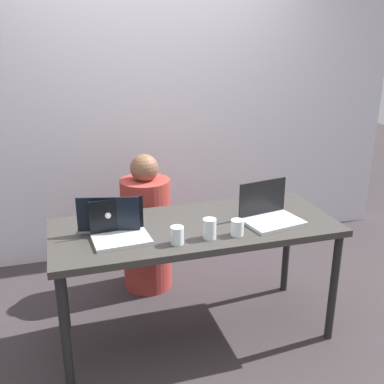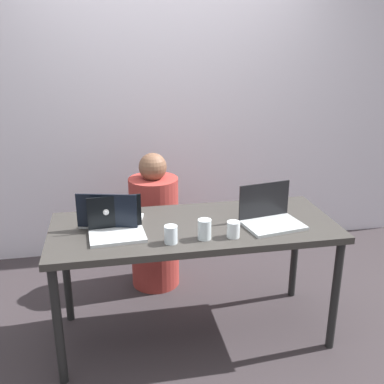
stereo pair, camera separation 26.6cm
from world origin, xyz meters
name	(u,v)px [view 2 (the right image)]	position (x,y,z in m)	size (l,w,h in m)	color
ground_plane	(194,332)	(0.00, 0.00, 0.00)	(12.00, 12.00, 0.00)	#332C2F
back_wall	(163,99)	(0.00, 1.33, 1.31)	(4.50, 0.10, 2.62)	silver
desk	(194,235)	(0.00, 0.00, 0.68)	(1.68, 0.69, 0.75)	#34312D
person_at_center	(155,228)	(-0.17, 0.67, 0.46)	(0.44, 0.44, 1.03)	#9B312C
laptop_front_left	(116,227)	(-0.45, -0.06, 0.80)	(0.32, 0.25, 0.21)	silver
laptop_front_right	(270,216)	(0.44, -0.08, 0.80)	(0.37, 0.30, 0.23)	#ADB4B6
laptop_back_left	(110,217)	(-0.49, 0.09, 0.80)	(0.39, 0.30, 0.22)	silver
water_glass_center	(205,231)	(0.02, -0.20, 0.80)	(0.07, 0.07, 0.11)	silver
water_glass_right	(233,230)	(0.18, -0.21, 0.79)	(0.07, 0.07, 0.09)	white
water_glass_left	(171,236)	(-0.17, -0.22, 0.80)	(0.07, 0.07, 0.10)	silver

